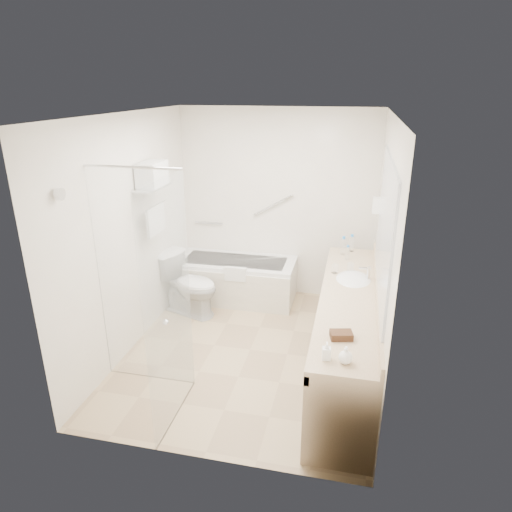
% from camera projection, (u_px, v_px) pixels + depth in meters
% --- Properties ---
extents(floor, '(3.20, 3.20, 0.00)m').
position_uv_depth(floor, '(250.00, 350.00, 5.05)').
color(floor, tan).
rests_on(floor, ground).
extents(ceiling, '(2.60, 3.20, 0.10)m').
position_uv_depth(ceiling, '(249.00, 114.00, 4.16)').
color(ceiling, silver).
rests_on(ceiling, wall_back).
extents(wall_back, '(2.60, 0.10, 2.50)m').
position_uv_depth(wall_back, '(277.00, 205.00, 6.06)').
color(wall_back, silver).
rests_on(wall_back, ground).
extents(wall_front, '(2.60, 0.10, 2.50)m').
position_uv_depth(wall_front, '(196.00, 317.00, 3.14)').
color(wall_front, silver).
rests_on(wall_front, ground).
extents(wall_left, '(0.10, 3.20, 2.50)m').
position_uv_depth(wall_left, '(131.00, 234.00, 4.87)').
color(wall_left, silver).
rests_on(wall_left, ground).
extents(wall_right, '(0.10, 3.20, 2.50)m').
position_uv_depth(wall_right, '(382.00, 253.00, 4.34)').
color(wall_right, silver).
rests_on(wall_right, ground).
extents(bathtub, '(1.60, 0.73, 0.59)m').
position_uv_depth(bathtub, '(235.00, 279.00, 6.18)').
color(bathtub, silver).
rests_on(bathtub, floor).
extents(grab_bar_short, '(0.40, 0.03, 0.03)m').
position_uv_depth(grab_bar_short, '(209.00, 223.00, 6.33)').
color(grab_bar_short, silver).
rests_on(grab_bar_short, wall_back).
extents(grab_bar_long, '(0.53, 0.03, 0.33)m').
position_uv_depth(grab_bar_long, '(273.00, 205.00, 6.04)').
color(grab_bar_long, silver).
rests_on(grab_bar_long, wall_back).
extents(shower_enclosure, '(0.96, 0.91, 2.11)m').
position_uv_depth(shower_enclosure, '(154.00, 292.00, 3.95)').
color(shower_enclosure, silver).
rests_on(shower_enclosure, floor).
extents(towel_shelf, '(0.24, 0.55, 0.81)m').
position_uv_depth(towel_shelf, '(153.00, 182.00, 4.98)').
color(towel_shelf, silver).
rests_on(towel_shelf, wall_left).
extents(vanity_counter, '(0.55, 2.70, 0.95)m').
position_uv_depth(vanity_counter, '(348.00, 314.00, 4.47)').
color(vanity_counter, tan).
rests_on(vanity_counter, floor).
extents(sink, '(0.40, 0.52, 0.14)m').
position_uv_depth(sink, '(353.00, 281.00, 4.77)').
color(sink, silver).
rests_on(sink, vanity_counter).
extents(faucet, '(0.03, 0.03, 0.14)m').
position_uv_depth(faucet, '(368.00, 273.00, 4.70)').
color(faucet, silver).
rests_on(faucet, vanity_counter).
extents(mirror, '(0.02, 2.00, 1.20)m').
position_uv_depth(mirror, '(385.00, 227.00, 4.10)').
color(mirror, '#AEB3BB').
rests_on(mirror, wall_right).
extents(hairdryer_unit, '(0.08, 0.10, 0.18)m').
position_uv_depth(hairdryer_unit, '(376.00, 205.00, 5.24)').
color(hairdryer_unit, white).
rests_on(hairdryer_unit, wall_right).
extents(toilet, '(0.89, 0.68, 0.77)m').
position_uv_depth(toilet, '(189.00, 285.00, 5.74)').
color(toilet, silver).
rests_on(toilet, floor).
extents(amenity_basket, '(0.20, 0.15, 0.06)m').
position_uv_depth(amenity_basket, '(341.00, 335.00, 3.64)').
color(amenity_basket, '#452B18').
rests_on(amenity_basket, vanity_counter).
extents(soap_bottle_a, '(0.08, 0.15, 0.06)m').
position_uv_depth(soap_bottle_a, '(326.00, 355.00, 3.36)').
color(soap_bottle_a, white).
rests_on(soap_bottle_a, vanity_counter).
extents(soap_bottle_b, '(0.12, 0.15, 0.10)m').
position_uv_depth(soap_bottle_b, '(346.00, 357.00, 3.31)').
color(soap_bottle_b, white).
rests_on(soap_bottle_b, vanity_counter).
extents(water_bottle_left, '(0.07, 0.07, 0.22)m').
position_uv_depth(water_bottle_left, '(343.00, 246.00, 5.41)').
color(water_bottle_left, silver).
rests_on(water_bottle_left, vanity_counter).
extents(water_bottle_mid, '(0.07, 0.07, 0.21)m').
position_uv_depth(water_bottle_mid, '(352.00, 244.00, 5.51)').
color(water_bottle_mid, silver).
rests_on(water_bottle_mid, vanity_counter).
extents(water_bottle_right, '(0.05, 0.05, 0.17)m').
position_uv_depth(water_bottle_right, '(348.00, 253.00, 5.26)').
color(water_bottle_right, silver).
rests_on(water_bottle_right, vanity_counter).
extents(drinking_glass_near, '(0.10, 0.10, 0.10)m').
position_uv_depth(drinking_glass_near, '(351.00, 267.00, 4.93)').
color(drinking_glass_near, silver).
rests_on(drinking_glass_near, vanity_counter).
extents(drinking_glass_far, '(0.09, 0.09, 0.10)m').
position_uv_depth(drinking_glass_far, '(335.00, 269.00, 4.89)').
color(drinking_glass_far, silver).
rests_on(drinking_glass_far, vanity_counter).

